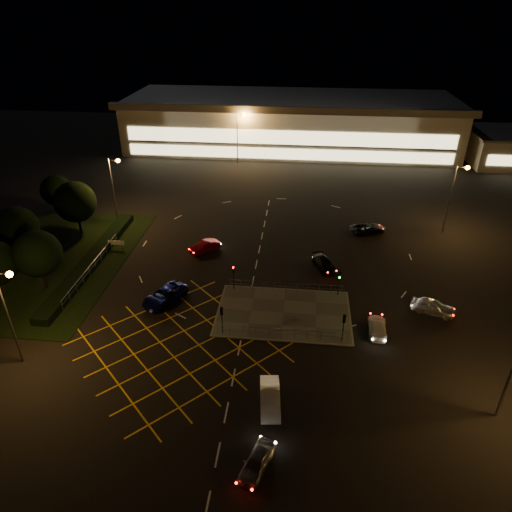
# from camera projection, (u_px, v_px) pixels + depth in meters

# --- Properties ---
(ground) EXTENTS (180.00, 180.00, 0.00)m
(ground) POSITION_uv_depth(u_px,v_px,m) (267.00, 302.00, 51.26)
(ground) COLOR black
(ground) RESTS_ON ground
(pedestrian_island) EXTENTS (14.00, 9.00, 0.12)m
(pedestrian_island) POSITION_uv_depth(u_px,v_px,m) (283.00, 313.00, 49.32)
(pedestrian_island) COLOR #4C4944
(pedestrian_island) RESTS_ON ground
(grass_verge) EXTENTS (18.00, 30.00, 0.08)m
(grass_verge) POSITION_uv_depth(u_px,v_px,m) (55.00, 261.00, 58.95)
(grass_verge) COLOR black
(grass_verge) RESTS_ON ground
(hedge) EXTENTS (2.00, 26.00, 1.00)m
(hedge) POSITION_uv_depth(u_px,v_px,m) (92.00, 260.00, 58.27)
(hedge) COLOR black
(hedge) RESTS_ON ground
(supermarket) EXTENTS (72.00, 26.50, 10.50)m
(supermarket) POSITION_uv_depth(u_px,v_px,m) (290.00, 122.00, 102.09)
(supermarket) COLOR beige
(supermarket) RESTS_ON ground
(streetlight_sw) EXTENTS (1.78, 0.56, 10.03)m
(streetlight_sw) POSITION_uv_depth(u_px,v_px,m) (9.00, 305.00, 39.59)
(streetlight_sw) COLOR slate
(streetlight_sw) RESTS_ON ground
(streetlight_nw) EXTENTS (1.78, 0.56, 10.03)m
(streetlight_nw) POSITION_uv_depth(u_px,v_px,m) (115.00, 182.00, 65.66)
(streetlight_nw) COLOR slate
(streetlight_nw) RESTS_ON ground
(streetlight_ne) EXTENTS (1.78, 0.56, 10.03)m
(streetlight_ne) POSITION_uv_depth(u_px,v_px,m) (455.00, 190.00, 63.05)
(streetlight_ne) COLOR slate
(streetlight_ne) RESTS_ON ground
(streetlight_far_left) EXTENTS (1.78, 0.56, 10.03)m
(streetlight_far_left) POSITION_uv_depth(u_px,v_px,m) (239.00, 131.00, 90.29)
(streetlight_far_left) COLOR slate
(streetlight_far_left) RESTS_ON ground
(streetlight_far_right) EXTENTS (1.78, 0.56, 10.03)m
(streetlight_far_right) POSITION_uv_depth(u_px,v_px,m) (445.00, 134.00, 88.40)
(streetlight_far_right) COLOR slate
(streetlight_far_right) RESTS_ON ground
(signal_sw) EXTENTS (0.28, 0.30, 3.15)m
(signal_sw) POSITION_uv_depth(u_px,v_px,m) (222.00, 315.00, 45.27)
(signal_sw) COLOR black
(signal_sw) RESTS_ON pedestrian_island
(signal_se) EXTENTS (0.28, 0.30, 3.15)m
(signal_se) POSITION_uv_depth(u_px,v_px,m) (344.00, 322.00, 44.19)
(signal_se) COLOR black
(signal_se) RESTS_ON pedestrian_island
(signal_nw) EXTENTS (0.28, 0.30, 3.15)m
(signal_nw) POSITION_uv_depth(u_px,v_px,m) (234.00, 272.00, 52.17)
(signal_nw) COLOR black
(signal_nw) RESTS_ON pedestrian_island
(signal_ne) EXTENTS (0.28, 0.30, 3.15)m
(signal_ne) POSITION_uv_depth(u_px,v_px,m) (339.00, 278.00, 51.08)
(signal_ne) COLOR black
(signal_ne) RESTS_ON pedestrian_island
(tree_b) EXTENTS (5.40, 5.40, 7.35)m
(tree_b) POSITION_uv_depth(u_px,v_px,m) (17.00, 228.00, 57.02)
(tree_b) COLOR black
(tree_b) RESTS_ON ground
(tree_c) EXTENTS (5.76, 5.76, 7.84)m
(tree_c) POSITION_uv_depth(u_px,v_px,m) (75.00, 202.00, 63.41)
(tree_c) COLOR black
(tree_c) RESTS_ON ground
(tree_d) EXTENTS (4.68, 4.68, 6.37)m
(tree_d) POSITION_uv_depth(u_px,v_px,m) (56.00, 191.00, 69.59)
(tree_d) COLOR black
(tree_d) RESTS_ON ground
(tree_e) EXTENTS (5.40, 5.40, 7.35)m
(tree_e) POSITION_uv_depth(u_px,v_px,m) (37.00, 254.00, 51.30)
(tree_e) COLOR black
(tree_e) RESTS_ON ground
(car_near_silver) EXTENTS (2.79, 4.29, 1.36)m
(car_near_silver) POSITION_uv_depth(u_px,v_px,m) (257.00, 462.00, 32.88)
(car_near_silver) COLOR #B4B7BC
(car_near_silver) RESTS_ON ground
(car_queue_white) EXTENTS (2.13, 4.81, 1.53)m
(car_queue_white) POSITION_uv_depth(u_px,v_px,m) (270.00, 398.00, 38.02)
(car_queue_white) COLOR white
(car_queue_white) RESTS_ON ground
(car_left_blue) EXTENTS (4.88, 6.24, 1.57)m
(car_left_blue) POSITION_uv_depth(u_px,v_px,m) (165.00, 295.00, 50.93)
(car_left_blue) COLOR #0E1357
(car_left_blue) RESTS_ON ground
(car_far_dkgrey) EXTENTS (3.63, 4.94, 1.33)m
(car_far_dkgrey) POSITION_uv_depth(u_px,v_px,m) (324.00, 264.00, 57.21)
(car_far_dkgrey) COLOR black
(car_far_dkgrey) RESTS_ON ground
(car_right_silver) EXTENTS (4.93, 3.27, 1.56)m
(car_right_silver) POSITION_uv_depth(u_px,v_px,m) (433.00, 307.00, 49.12)
(car_right_silver) COLOR silver
(car_right_silver) RESTS_ON ground
(car_circ_red) EXTENTS (4.08, 3.94, 1.39)m
(car_circ_red) POSITION_uv_depth(u_px,v_px,m) (205.00, 246.00, 61.06)
(car_circ_red) COLOR maroon
(car_circ_red) RESTS_ON ground
(car_east_grey) EXTENTS (5.51, 3.84, 1.40)m
(car_east_grey) POSITION_uv_depth(u_px,v_px,m) (368.00, 228.00, 65.75)
(car_east_grey) COLOR black
(car_east_grey) RESTS_ON ground
(car_approach_white) EXTENTS (2.03, 4.42, 1.25)m
(car_approach_white) POSITION_uv_depth(u_px,v_px,m) (377.00, 327.00, 46.34)
(car_approach_white) COLOR silver
(car_approach_white) RESTS_ON ground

